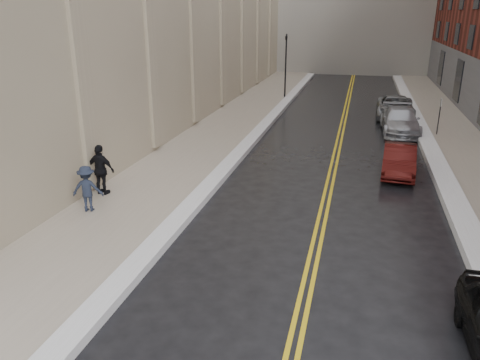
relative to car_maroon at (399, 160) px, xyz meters
The scene contains 14 objects.
ground 13.64m from the car_maroon, 113.07° to the right, with size 160.00×160.00×0.00m, color black.
sidewalk_left 10.45m from the car_maroon, 160.58° to the left, with size 4.00×64.00×0.15m, color gray.
sidewalk_right 5.08m from the car_maroon, 43.45° to the left, with size 3.00×64.00×0.15m, color gray.
lane_stripe_a 4.60m from the car_maroon, 130.46° to the left, with size 0.12×64.00×0.01m, color gold.
lane_stripe_b 4.45m from the car_maroon, 128.09° to the left, with size 0.12×64.00×0.01m, color gold.
snow_ridge_left 8.31m from the car_maroon, 155.29° to the left, with size 0.70×60.80×0.26m, color white.
snow_ridge_right 3.94m from the car_maroon, 62.42° to the left, with size 0.85×60.80×0.30m, color white.
traffic_signal 19.34m from the car_maroon, 114.44° to the left, with size 0.18×0.15×5.20m.
parking_sign_far 7.93m from the car_maroon, 71.07° to the left, with size 0.06×0.35×2.23m.
car_maroon is the anchor object (origin of this frame).
car_silver_near 7.95m from the car_maroon, 86.31° to the left, with size 2.07×5.09×1.48m, color #A5A7AD.
car_silver_far 12.31m from the car_maroon, 87.80° to the left, with size 2.40×5.21×1.45m, color gray.
pedestrian_b 13.16m from the car_maroon, 145.87° to the right, with size 1.07×0.61×1.65m, color #1C2233.
pedestrian_c 12.66m from the car_maroon, 152.67° to the right, with size 1.15×0.48×1.96m, color black.
Camera 1 is at (3.42, -8.31, 6.76)m, focal length 35.00 mm.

